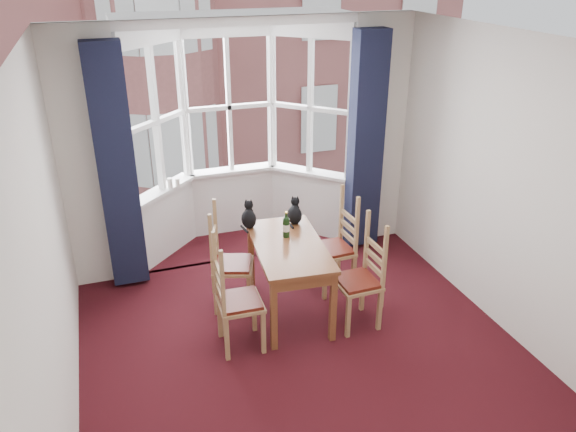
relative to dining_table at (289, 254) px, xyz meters
name	(u,v)px	position (x,y,z in m)	size (l,w,h in m)	color
floor	(315,371)	(-0.09, -0.98, -0.66)	(4.50, 4.50, 0.00)	black
ceiling	(323,48)	(-0.09, -0.98, 2.14)	(4.50, 4.50, 0.00)	white
wall_left	(46,274)	(-2.09, -0.98, 0.74)	(4.50, 4.50, 0.00)	silver
wall_right	(527,199)	(1.91, -0.98, 0.74)	(4.50, 4.50, 0.00)	silver
wall_back_pier_left	(92,163)	(-1.74, 1.27, 0.74)	(0.70, 0.12, 2.80)	silver
wall_back_pier_right	(377,133)	(1.56, 1.27, 0.74)	(0.70, 0.12, 2.80)	silver
bay_window	(235,134)	(-0.09, 1.78, 0.74)	(2.76, 0.94, 2.80)	white
curtain_left	(117,170)	(-1.51, 1.09, 0.69)	(0.38, 0.22, 2.60)	#161A33
curtain_right	(366,143)	(1.33, 1.09, 0.69)	(0.38, 0.22, 2.60)	#161A33
dining_table	(289,254)	(0.00, 0.00, 0.00)	(0.78, 1.31, 0.78)	brown
chair_left_near	(230,304)	(-0.70, -0.39, -0.19)	(0.41, 0.43, 0.92)	#9E7A4D
chair_left_far	(224,266)	(-0.60, 0.31, -0.19)	(0.51, 0.53, 0.92)	#9E7A4D
chair_right_near	(365,281)	(0.65, -0.42, -0.19)	(0.41, 0.43, 0.92)	#9E7A4D
chair_right_far	(340,249)	(0.68, 0.27, -0.19)	(0.42, 0.44, 0.92)	#9E7A4D
cat_left	(249,217)	(-0.27, 0.50, 0.23)	(0.20, 0.24, 0.30)	black
cat_right	(295,213)	(0.22, 0.44, 0.22)	(0.22, 0.25, 0.29)	black
wine_bottle	(286,226)	(0.03, 0.16, 0.23)	(0.07, 0.07, 0.28)	black
candle_tall	(170,183)	(-0.92, 1.62, 0.27)	(0.06, 0.06, 0.12)	white
candle_short	(177,182)	(-0.83, 1.65, 0.25)	(0.06, 0.06, 0.10)	white
street	(126,118)	(-0.09, 31.27, -6.66)	(80.00, 80.00, 0.00)	#333335
tenement_building	(141,21)	(-0.09, 13.03, 0.93)	(18.40, 7.80, 15.20)	#AA5C57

